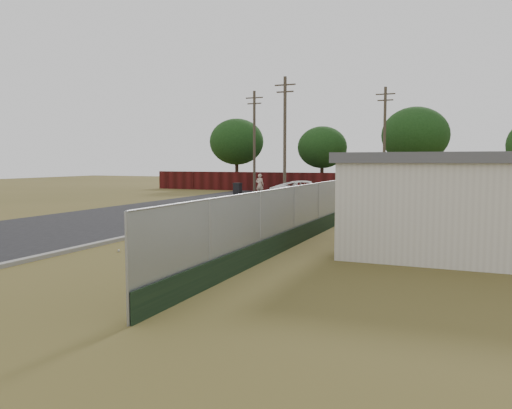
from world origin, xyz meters
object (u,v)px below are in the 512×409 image
at_px(mailbox, 219,201).
at_px(pedestrian, 260,185).
at_px(pickup_truck, 308,191).
at_px(fire_hydrant, 180,267).
at_px(trash_bin, 238,189).

distance_m(mailbox, pedestrian, 16.46).
bearing_deg(pickup_truck, mailbox, 156.86).
xyz_separation_m(fire_hydrant, pickup_truck, (-4.19, 23.65, 0.30)).
height_order(pickup_truck, trash_bin, pickup_truck).
bearing_deg(mailbox, pedestrian, 105.58).
relative_size(fire_hydrant, trash_bin, 0.96).
xyz_separation_m(fire_hydrant, pedestrian, (-9.51, 27.76, 0.46)).
height_order(pedestrian, trash_bin, pedestrian).
relative_size(pickup_truck, trash_bin, 5.41).
distance_m(pedestrian, trash_bin, 2.86).
distance_m(mailbox, pickup_truck, 11.79).
xyz_separation_m(pedestrian, trash_bin, (-2.56, 1.21, -0.40)).
distance_m(fire_hydrant, trash_bin, 31.38).
bearing_deg(fire_hydrant, mailbox, 113.15).
relative_size(mailbox, pedestrian, 0.64).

